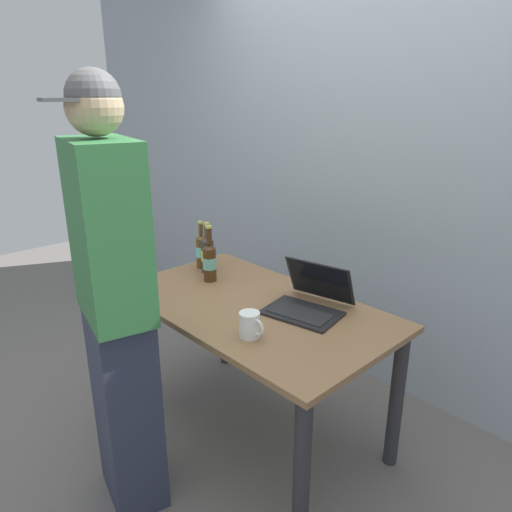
{
  "coord_description": "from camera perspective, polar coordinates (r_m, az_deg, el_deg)",
  "views": [
    {
      "loc": [
        1.49,
        -1.38,
        1.68
      ],
      "look_at": [
        0.02,
        0.0,
        0.98
      ],
      "focal_mm": 32.74,
      "sensor_mm": 36.0,
      "label": 1
    }
  ],
  "objects": [
    {
      "name": "ground_plane",
      "position": [
        2.64,
        -0.4,
        -20.47
      ],
      "size": [
        8.0,
        8.0,
        0.0
      ],
      "primitive_type": "plane",
      "color": "slate",
      "rests_on": "ground"
    },
    {
      "name": "beer_bottle_amber",
      "position": [
        2.69,
        -6.66,
        0.73
      ],
      "size": [
        0.06,
        0.06,
        0.27
      ],
      "color": "brown",
      "rests_on": "desk"
    },
    {
      "name": "person_figure",
      "position": [
        1.89,
        -16.74,
        -6.13
      ],
      "size": [
        0.43,
        0.33,
        1.77
      ],
      "color": "#2D3347",
      "rests_on": "ground"
    },
    {
      "name": "coffee_mug",
      "position": [
        1.93,
        -0.73,
        -8.41
      ],
      "size": [
        0.13,
        0.09,
        0.11
      ],
      "color": "white",
      "rests_on": "desk"
    },
    {
      "name": "beer_bottle_dark",
      "position": [
        2.62,
        -5.94,
        0.33
      ],
      "size": [
        0.07,
        0.07,
        0.29
      ],
      "color": "#333333",
      "rests_on": "desk"
    },
    {
      "name": "beer_bottle_green",
      "position": [
        2.49,
        -5.69,
        -0.56
      ],
      "size": [
        0.07,
        0.07,
        0.31
      ],
      "color": "#472B14",
      "rests_on": "desk"
    },
    {
      "name": "desk",
      "position": [
        2.29,
        -0.43,
        -8.55
      ],
      "size": [
        1.36,
        0.78,
        0.73
      ],
      "color": "olive",
      "rests_on": "ground"
    },
    {
      "name": "laptop",
      "position": [
        2.18,
        6.47,
        -5.35
      ],
      "size": [
        0.39,
        0.39,
        0.21
      ],
      "color": "black",
      "rests_on": "desk"
    },
    {
      "name": "back_wall",
      "position": [
        2.78,
        14.04,
        10.71
      ],
      "size": [
        6.0,
        0.1,
        2.6
      ],
      "primitive_type": "cube",
      "color": "#99A3AD",
      "rests_on": "ground"
    }
  ]
}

